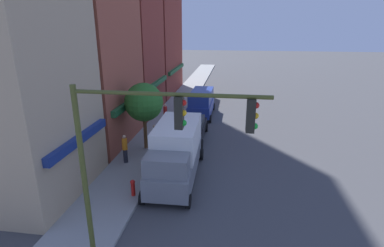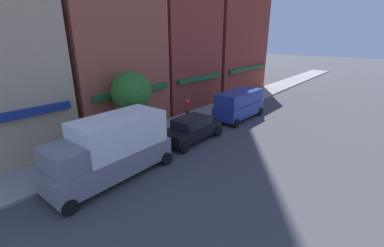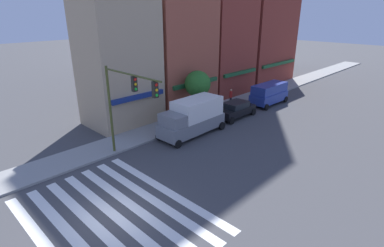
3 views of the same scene
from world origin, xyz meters
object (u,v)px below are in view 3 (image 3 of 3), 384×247
at_px(traffic_signal, 126,97).
at_px(van_blue, 269,93).
at_px(sedan_black, 236,109).
at_px(fire_hydrant, 159,130).
at_px(pedestrian_red_jacket, 231,97).
at_px(box_truck_grey, 193,117).
at_px(pedestrian_orange_vest, 176,111).
at_px(street_tree, 198,84).
at_px(pedestrian_white_shirt, 201,109).

bearing_deg(traffic_signal, van_blue, 1.23).
distance_m(sedan_black, fire_hydrant, 8.61).
bearing_deg(sedan_black, traffic_signal, -178.17).
height_order(traffic_signal, pedestrian_red_jacket, traffic_signal).
height_order(van_blue, fire_hydrant, van_blue).
bearing_deg(sedan_black, box_truck_grey, -179.99).
height_order(traffic_signal, van_blue, traffic_signal).
xyz_separation_m(pedestrian_orange_vest, fire_hydrant, (-3.53, -1.68, -0.46)).
relative_size(box_truck_grey, pedestrian_orange_vest, 3.53).
bearing_deg(traffic_signal, street_tree, 17.47).
height_order(traffic_signal, box_truck_grey, traffic_signal).
relative_size(pedestrian_red_jacket, fire_hydrant, 2.10).
bearing_deg(van_blue, box_truck_grey, -179.40).
distance_m(box_truck_grey, pedestrian_orange_vest, 3.62).
xyz_separation_m(van_blue, pedestrian_white_shirt, (-8.98, 2.10, -0.21)).
height_order(box_truck_grey, sedan_black, box_truck_grey).
relative_size(traffic_signal, van_blue, 1.29).
xyz_separation_m(traffic_signal, pedestrian_red_jacket, (15.37, 3.04, -3.66)).
distance_m(van_blue, pedestrian_red_jacket, 4.44).
xyz_separation_m(pedestrian_white_shirt, fire_hydrant, (-5.66, -0.40, -0.46)).
height_order(box_truck_grey, pedestrian_orange_vest, box_truck_grey).
relative_size(sedan_black, van_blue, 0.88).
distance_m(traffic_signal, pedestrian_white_shirt, 10.89).
height_order(traffic_signal, street_tree, traffic_signal).
bearing_deg(pedestrian_red_jacket, traffic_signal, -37.79).
xyz_separation_m(sedan_black, pedestrian_red_jacket, (2.63, 2.63, 0.23)).
xyz_separation_m(box_truck_grey, street_tree, (3.54, 2.80, 1.76)).
relative_size(box_truck_grey, pedestrian_red_jacket, 3.53).
relative_size(van_blue, pedestrian_white_shirt, 2.84).
distance_m(pedestrian_white_shirt, fire_hydrant, 5.69).
height_order(fire_hydrant, street_tree, street_tree).
relative_size(box_truck_grey, street_tree, 1.40).
relative_size(sedan_black, pedestrian_white_shirt, 2.49).
bearing_deg(street_tree, pedestrian_white_shirt, -108.45).
relative_size(sedan_black, fire_hydrant, 5.23).
xyz_separation_m(fire_hydrant, street_tree, (5.90, 1.10, 2.73)).
xyz_separation_m(box_truck_grey, fire_hydrant, (-2.35, 1.70, -0.97)).
xyz_separation_m(traffic_signal, street_tree, (10.18, 3.20, -1.38)).
relative_size(sedan_black, pedestrian_orange_vest, 2.49).
distance_m(traffic_signal, van_blue, 19.24).
bearing_deg(traffic_signal, sedan_black, 1.82).
bearing_deg(pedestrian_white_shirt, van_blue, -19.75).
distance_m(fire_hydrant, street_tree, 6.59).
bearing_deg(pedestrian_orange_vest, pedestrian_red_jacket, -135.41).
bearing_deg(box_truck_grey, sedan_black, -1.26).
bearing_deg(sedan_black, fire_hydrant, 168.63).
relative_size(pedestrian_orange_vest, pedestrian_red_jacket, 1.00).
xyz_separation_m(box_truck_grey, pedestrian_white_shirt, (3.31, 2.10, -0.51)).
xyz_separation_m(van_blue, fire_hydrant, (-14.64, 1.70, -0.67)).
height_order(van_blue, pedestrian_red_jacket, van_blue).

